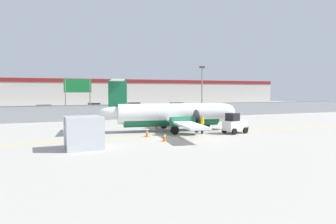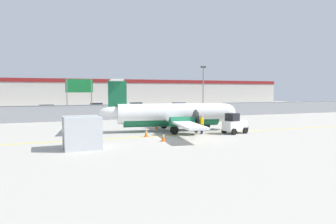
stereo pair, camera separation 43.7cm
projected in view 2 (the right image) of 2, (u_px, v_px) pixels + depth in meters
name	position (u px, v px, depth m)	size (l,w,h in m)	color
ground_plane	(178.00, 135.00, 26.52)	(140.00, 140.00, 0.01)	#ADA89E
perimeter_fence	(134.00, 111.00, 41.39)	(98.00, 0.10, 2.10)	gray
parking_lot_strip	(118.00, 113.00, 52.21)	(98.00, 17.00, 0.12)	#38383A
background_building	(102.00, 94.00, 69.26)	(91.00, 8.10, 6.50)	beige
commuter_airplane	(174.00, 115.00, 29.04)	(13.61, 16.07, 4.92)	white
baggage_tug	(234.00, 124.00, 27.45)	(2.53, 1.84, 1.88)	silver
ground_crew_worker	(202.00, 123.00, 27.23)	(0.48, 0.48, 1.70)	#191E4C
cargo_container	(82.00, 133.00, 20.22)	(2.52, 2.14, 2.20)	#B7BCC1
traffic_cone_near_left	(146.00, 133.00, 25.52)	(0.36, 0.36, 0.64)	orange
traffic_cone_near_right	(203.00, 124.00, 32.62)	(0.36, 0.36, 0.64)	orange
traffic_cone_far_left	(163.00, 137.00, 23.23)	(0.36, 0.36, 0.64)	orange
traffic_cone_far_right	(156.00, 126.00, 30.94)	(0.36, 0.36, 0.64)	orange
parked_car_0	(46.00, 110.00, 48.12)	(4.32, 2.26, 1.58)	silver
parked_car_1	(96.00, 107.00, 55.18)	(4.38, 2.41, 1.58)	silver
parked_car_2	(137.00, 107.00, 57.59)	(4.26, 2.12, 1.58)	#B28C19
parked_car_3	(179.00, 107.00, 57.42)	(4.26, 2.12, 1.58)	#B28C19
apron_light_pole	(203.00, 88.00, 40.84)	(0.70, 0.30, 7.27)	slate
highway_sign	(79.00, 89.00, 40.58)	(3.60, 0.14, 5.50)	slate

